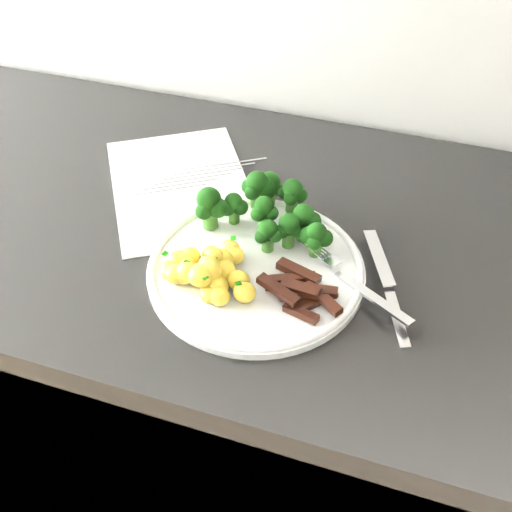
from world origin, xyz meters
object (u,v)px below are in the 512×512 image
Objects in this scene: fork at (358,284)px; plate at (256,268)px; broccoli at (267,207)px; knife at (391,299)px; counter at (317,426)px; potatoes at (206,270)px; beef_strips at (302,290)px; recipe_paper at (181,185)px.

plate is at bearing -178.89° from fork.
broccoli reaches higher than fork.
fork is 0.85× the size of knife.
fork is (0.04, -0.08, 0.48)m from counter.
potatoes reaches higher than plate.
potatoes is at bearing -167.23° from fork.
beef_strips reaches higher than plate.
beef_strips is (0.12, 0.01, -0.01)m from potatoes.
plate is at bearing 36.73° from potatoes.
broccoli is at bearing -22.07° from recipe_paper.
knife is at bearing 15.56° from beef_strips.
beef_strips is (0.24, -0.17, 0.02)m from recipe_paper.
fork is (0.30, -0.14, 0.02)m from recipe_paper.
potatoes is (0.12, -0.18, 0.02)m from recipe_paper.
broccoli is at bearing 126.18° from beef_strips.
recipe_paper is at bearing 122.33° from potatoes.
broccoli is 0.13m from potatoes.
fork is at bearing -24.97° from recipe_paper.
knife is at bearing -22.58° from recipe_paper.
fork reaches higher than counter.
knife is (0.23, 0.04, -0.02)m from potatoes.
recipe_paper is 2.68× the size of potatoes.
fork reaches higher than plate.
broccoli is 0.16m from fork.
fork is at bearing -28.03° from broccoli.
broccoli reaches higher than knife.
plate is 0.13m from fork.
knife is at bearing -0.10° from plate.
potatoes is at bearing -175.53° from beef_strips.
plate is at bearing 156.60° from beef_strips.
beef_strips is at bearing -102.55° from counter.
plate is 2.16× the size of potatoes.
potatoes is at bearing -140.47° from counter.
plate is 0.07m from potatoes.
fork is at bearing 12.77° from potatoes.
potatoes is 0.12m from beef_strips.
beef_strips is at bearing -152.87° from fork.
recipe_paper is at bearing 157.42° from knife.
counter is 15.23× the size of fork.
beef_strips reaches higher than counter.
fork is at bearing 1.11° from plate.
beef_strips is at bearing -23.40° from plate.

